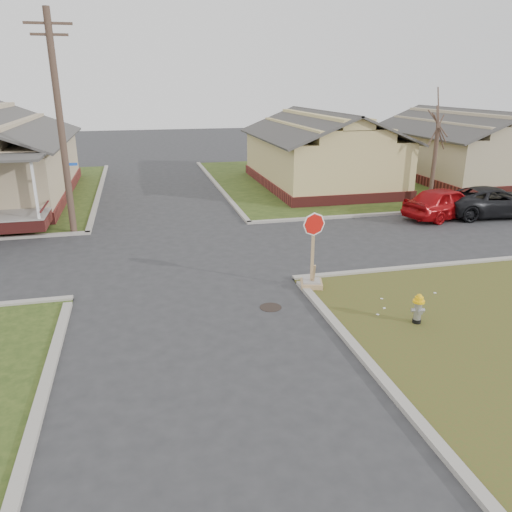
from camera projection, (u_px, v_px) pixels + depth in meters
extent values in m
plane|color=#2D2D30|center=(194.00, 308.00, 14.61)|extent=(120.00, 120.00, 0.00)
cube|color=#2B3F16|center=(469.00, 174.00, 35.97)|extent=(37.00, 19.00, 0.05)
cylinder|color=black|center=(271.00, 307.00, 14.64)|extent=(0.64, 0.64, 0.01)
cube|color=maroon|center=(319.00, 181.00, 31.87)|extent=(7.20, 11.20, 0.60)
cube|color=#DAC980|center=(320.00, 156.00, 31.34)|extent=(7.00, 11.00, 2.60)
cube|color=maroon|center=(457.00, 175.00, 34.07)|extent=(7.20, 11.20, 0.60)
cube|color=tan|center=(461.00, 151.00, 33.54)|extent=(7.00, 11.00, 2.60)
cylinder|color=#4A342A|center=(61.00, 128.00, 20.38)|extent=(0.28, 0.28, 9.00)
cube|color=#4A342A|center=(48.00, 23.00, 19.10)|extent=(1.80, 0.10, 0.10)
cube|color=#4A342A|center=(49.00, 34.00, 19.23)|extent=(1.40, 0.10, 0.10)
cylinder|color=#4A342A|center=(434.00, 164.00, 26.35)|extent=(0.22, 0.22, 4.20)
cylinder|color=black|center=(417.00, 321.00, 13.59)|extent=(0.23, 0.23, 0.11)
cylinder|color=#A3A3A8|center=(418.00, 311.00, 13.49)|extent=(0.20, 0.20, 0.49)
sphere|color=#A3A3A8|center=(419.00, 303.00, 13.41)|extent=(0.20, 0.20, 0.20)
cylinder|color=yellow|center=(419.00, 301.00, 13.40)|extent=(0.32, 0.32, 0.06)
cylinder|color=yellow|center=(419.00, 299.00, 13.37)|extent=(0.23, 0.23, 0.11)
sphere|color=yellow|center=(419.00, 297.00, 13.35)|extent=(0.16, 0.16, 0.16)
cube|color=tan|center=(311.00, 284.00, 16.01)|extent=(0.68, 0.68, 0.16)
cube|color=#9D9690|center=(311.00, 281.00, 15.98)|extent=(0.55, 0.55, 0.04)
cube|color=tan|center=(313.00, 249.00, 15.62)|extent=(0.10, 0.05, 2.30)
cylinder|color=red|center=(314.00, 224.00, 15.31)|extent=(0.61, 0.27, 0.66)
cylinder|color=white|center=(314.00, 224.00, 15.33)|extent=(0.69, 0.30, 0.74)
imported|color=#A90C10|center=(445.00, 202.00, 24.11)|extent=(4.78, 2.93, 1.52)
imported|color=black|center=(494.00, 202.00, 24.49)|extent=(5.33, 2.85, 1.43)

